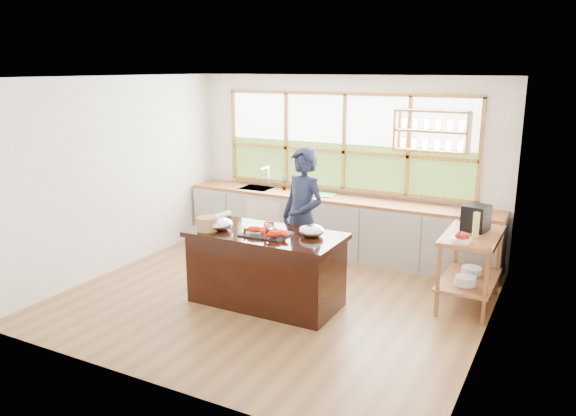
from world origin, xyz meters
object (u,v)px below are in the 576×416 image
Objects in this scene: espresso_machine at (476,218)px; wicker_basket at (207,224)px; island at (266,268)px; cook at (303,218)px.

wicker_basket is (-2.86, -1.49, -0.07)m from espresso_machine.
cook is (0.14, 0.73, 0.46)m from island.
espresso_machine is (2.05, 0.53, 0.14)m from cook.
wicker_basket is at bearing -160.16° from island.
cook is 7.13× the size of wicker_basket.
island is at bearing -138.40° from espresso_machine.
island is 1.01× the size of cook.
wicker_basket is at bearing -110.00° from cook.
espresso_machine is at bearing 34.16° from cook.
espresso_machine is 3.23m from wicker_basket.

